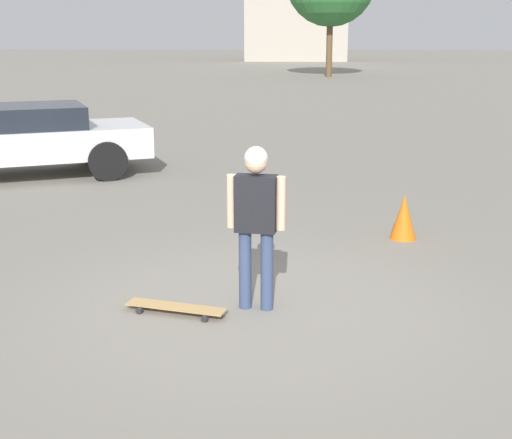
{
  "coord_description": "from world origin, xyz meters",
  "views": [
    {
      "loc": [
        -0.38,
        6.52,
        2.61
      ],
      "look_at": [
        0.0,
        0.0,
        0.9
      ],
      "focal_mm": 50.0,
      "sensor_mm": 36.0,
      "label": 1
    }
  ],
  "objects_px": {
    "skateboard": "(176,307)",
    "traffic_cone": "(404,217)",
    "person": "(256,211)",
    "car_parked_near": "(22,138)"
  },
  "relations": [
    {
      "from": "person",
      "to": "traffic_cone",
      "type": "distance_m",
      "value": 3.18
    },
    {
      "from": "person",
      "to": "skateboard",
      "type": "bearing_deg",
      "value": -158.96
    },
    {
      "from": "person",
      "to": "car_parked_near",
      "type": "height_order",
      "value": "person"
    },
    {
      "from": "skateboard",
      "to": "traffic_cone",
      "type": "distance_m",
      "value": 3.74
    },
    {
      "from": "traffic_cone",
      "to": "person",
      "type": "bearing_deg",
      "value": 55.0
    },
    {
      "from": "person",
      "to": "skateboard",
      "type": "relative_size",
      "value": 1.59
    },
    {
      "from": "car_parked_near",
      "to": "traffic_cone",
      "type": "height_order",
      "value": "car_parked_near"
    },
    {
      "from": "car_parked_near",
      "to": "traffic_cone",
      "type": "bearing_deg",
      "value": 125.19
    },
    {
      "from": "person",
      "to": "skateboard",
      "type": "distance_m",
      "value": 1.21
    },
    {
      "from": "car_parked_near",
      "to": "skateboard",
      "type": "bearing_deg",
      "value": 96.71
    }
  ]
}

